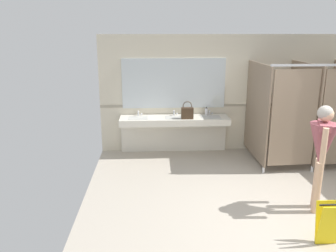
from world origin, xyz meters
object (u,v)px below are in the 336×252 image
Objects in this scene: person_standing at (322,146)px; wet_floor_sign at (328,223)px; handbag at (187,113)px; soap_dispenser at (206,112)px.

wet_floor_sign is at bearing -106.82° from person_standing.
handbag is at bearing 113.75° from wet_floor_sign.
handbag is 3.70m from wet_floor_sign.
wet_floor_sign is at bearing -66.25° from handbag.
handbag is at bearing 125.25° from person_standing.
soap_dispenser is at bearing 105.37° from wet_floor_sign.
soap_dispenser is 3.83m from wet_floor_sign.
person_standing reaches higher than soap_dispenser.
wet_floor_sign is (1.46, -3.33, -0.69)m from handbag.
person_standing is 1.18m from wet_floor_sign.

